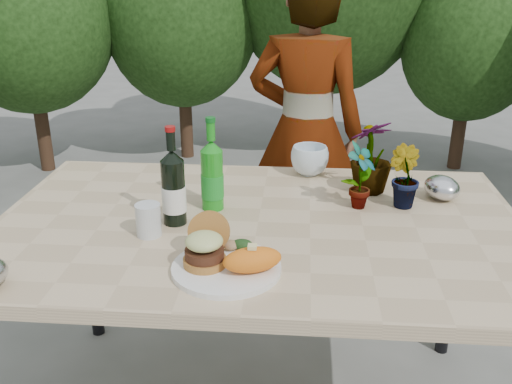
# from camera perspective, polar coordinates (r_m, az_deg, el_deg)

# --- Properties ---
(patio_table) EXTENTS (1.60, 1.00, 0.75)m
(patio_table) POSITION_cam_1_polar(r_m,az_deg,el_deg) (1.75, 0.22, -4.70)
(patio_table) COLOR tan
(patio_table) RESTS_ON ground
(shrub_hedge) EXTENTS (6.86, 5.27, 2.59)m
(shrub_hedge) POSITION_cam_1_polar(r_m,az_deg,el_deg) (3.27, 9.66, 16.83)
(shrub_hedge) COLOR #382316
(shrub_hedge) RESTS_ON ground
(dinner_plate) EXTENTS (0.28, 0.28, 0.01)m
(dinner_plate) POSITION_cam_1_polar(r_m,az_deg,el_deg) (1.46, -2.97, -7.62)
(dinner_plate) COLOR white
(dinner_plate) RESTS_ON patio_table
(burger_stack) EXTENTS (0.11, 0.16, 0.11)m
(burger_stack) POSITION_cam_1_polar(r_m,az_deg,el_deg) (1.46, -5.06, -5.34)
(burger_stack) COLOR #B7722D
(burger_stack) RESTS_ON dinner_plate
(sweet_potato) EXTENTS (0.17, 0.12, 0.06)m
(sweet_potato) POSITION_cam_1_polar(r_m,az_deg,el_deg) (1.42, -0.37, -6.79)
(sweet_potato) COLOR orange
(sweet_potato) RESTS_ON dinner_plate
(grilled_veg) EXTENTS (0.08, 0.05, 0.03)m
(grilled_veg) POSITION_cam_1_polar(r_m,az_deg,el_deg) (1.53, -1.89, -5.28)
(grilled_veg) COLOR olive
(grilled_veg) RESTS_ON dinner_plate
(wine_bottle) EXTENTS (0.07, 0.07, 0.30)m
(wine_bottle) POSITION_cam_1_polar(r_m,az_deg,el_deg) (1.69, -8.25, 0.33)
(wine_bottle) COLOR black
(wine_bottle) RESTS_ON patio_table
(sparkling_water) EXTENTS (0.07, 0.07, 0.30)m
(sparkling_water) POSITION_cam_1_polar(r_m,az_deg,el_deg) (1.78, -4.41, 1.59)
(sparkling_water) COLOR #188719
(sparkling_water) RESTS_ON patio_table
(plastic_cup) EXTENTS (0.07, 0.07, 0.09)m
(plastic_cup) POSITION_cam_1_polar(r_m,az_deg,el_deg) (1.65, -10.71, -2.77)
(plastic_cup) COLOR silver
(plastic_cup) RESTS_ON patio_table
(seedling_left) EXTENTS (0.13, 0.14, 0.22)m
(seedling_left) POSITION_cam_1_polar(r_m,az_deg,el_deg) (1.81, 10.37, 1.58)
(seedling_left) COLOR #285F20
(seedling_left) RESTS_ON patio_table
(seedling_mid) EXTENTS (0.13, 0.14, 0.20)m
(seedling_mid) POSITION_cam_1_polar(r_m,az_deg,el_deg) (1.86, 14.53, 1.50)
(seedling_mid) COLOR #235E20
(seedling_mid) RESTS_ON patio_table
(seedling_right) EXTENTS (0.19, 0.19, 0.25)m
(seedling_right) POSITION_cam_1_polar(r_m,az_deg,el_deg) (1.95, 11.46, 3.52)
(seedling_right) COLOR #1F591E
(seedling_right) RESTS_ON patio_table
(blue_bowl) EXTENTS (0.18, 0.18, 0.11)m
(blue_bowl) POSITION_cam_1_polar(r_m,az_deg,el_deg) (2.10, 5.38, 3.16)
(blue_bowl) COLOR silver
(blue_bowl) RESTS_ON patio_table
(foil_packet_right) EXTENTS (0.15, 0.16, 0.08)m
(foil_packet_right) POSITION_cam_1_polar(r_m,az_deg,el_deg) (1.97, 18.09, 0.43)
(foil_packet_right) COLOR silver
(foil_packet_right) RESTS_ON patio_table
(person) EXTENTS (0.58, 0.42, 1.48)m
(person) POSITION_cam_1_polar(r_m,az_deg,el_deg) (2.69, 4.99, 6.05)
(person) COLOR #8B5545
(person) RESTS_ON ground
(terracotta_pot) EXTENTS (0.17, 0.17, 0.14)m
(terracotta_pot) POSITION_cam_1_polar(r_m,az_deg,el_deg) (3.87, -17.66, -0.34)
(terracotta_pot) COLOR #C05431
(terracotta_pot) RESTS_ON ground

